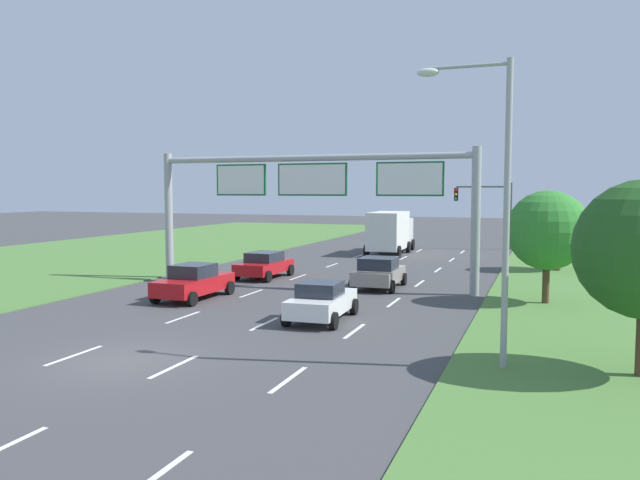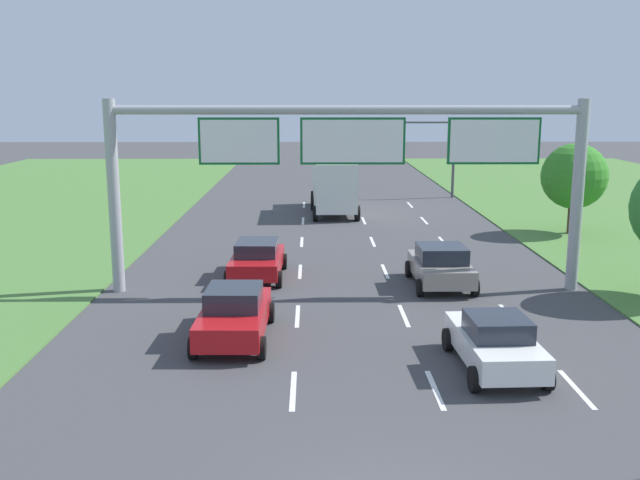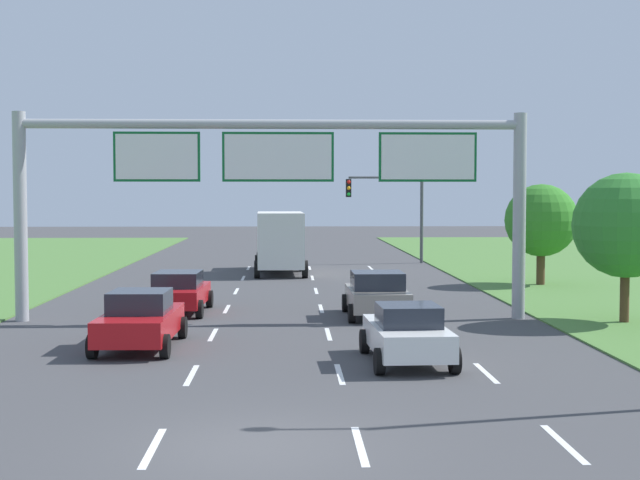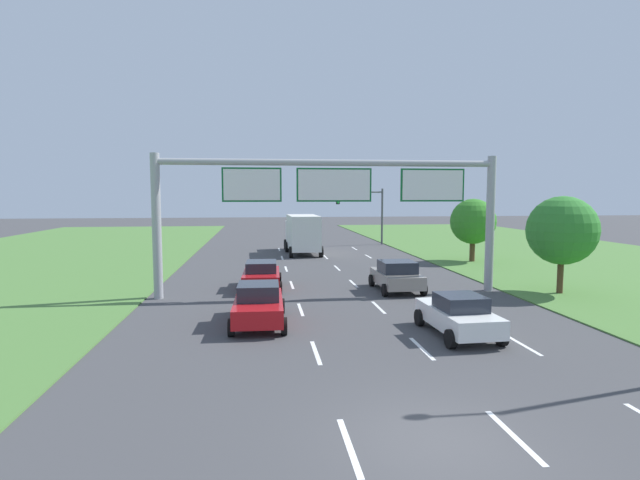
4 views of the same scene
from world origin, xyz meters
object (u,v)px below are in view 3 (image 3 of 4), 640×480
car_near_red (140,320)px  roadside_tree_far (541,221)px  car_far_ahead (178,292)px  sign_gantry (279,173)px  box_truck (280,240)px  car_mid_lane (407,334)px  car_lead_silver (377,294)px  roadside_tree_mid (626,226)px  traffic_light_mast (390,200)px

car_near_red → roadside_tree_far: roadside_tree_far is taller
car_far_ahead → sign_gantry: 5.90m
car_far_ahead → box_truck: bearing=79.1°
car_mid_lane → roadside_tree_far: 20.57m
box_truck → car_near_red: bearing=-100.6°
car_lead_silver → roadside_tree_far: (8.62, 10.13, 2.22)m
roadside_tree_mid → roadside_tree_far: 12.02m
sign_gantry → roadside_tree_far: size_ratio=3.66×
car_mid_lane → car_far_ahead: 11.97m
traffic_light_mast → car_lead_silver: bearing=-97.6°
car_lead_silver → roadside_tree_mid: 8.54m
car_lead_silver → box_truck: bearing=101.0°
car_far_ahead → car_lead_silver: bearing=-9.4°
sign_gantry → roadside_tree_mid: (11.34, -1.32, -1.73)m
roadside_tree_far → car_mid_lane: bearing=-115.2°
car_lead_silver → car_mid_lane: 8.37m
roadside_tree_mid → car_mid_lane: bearing=-141.1°
traffic_light_mast → roadside_tree_far: traffic_light_mast is taller
car_mid_lane → traffic_light_mast: 32.41m
car_near_red → roadside_tree_mid: 15.86m
car_mid_lane → box_truck: (-3.45, 25.50, 1.01)m
car_near_red → roadside_tree_mid: (15.14, 4.03, 2.44)m
car_near_red → traffic_light_mast: 31.54m
car_mid_lane → sign_gantry: sign_gantry is taller
car_near_red → roadside_tree_far: (15.79, 16.04, 2.23)m
box_truck → sign_gantry: sign_gantry is taller
sign_gantry → car_lead_silver: bearing=9.2°
car_near_red → car_lead_silver: bearing=40.7°
sign_gantry → roadside_tree_mid: bearing=-6.7°
sign_gantry → traffic_light_mast: sign_gantry is taller
sign_gantry → car_far_ahead: bearing=152.4°
car_far_ahead → roadside_tree_far: 18.08m
car_near_red → box_truck: box_truck is taller
car_mid_lane → box_truck: 25.75m
sign_gantry → roadside_tree_mid: size_ratio=3.47×
car_mid_lane → roadside_tree_mid: bearing=36.7°
car_lead_silver → car_far_ahead: size_ratio=0.96×
car_far_ahead → traffic_light_mast: size_ratio=0.74×
traffic_light_mast → roadside_tree_mid: (4.80, -25.60, -0.63)m
car_far_ahead → roadside_tree_mid: 15.55m
sign_gantry → roadside_tree_far: 16.18m
car_mid_lane → roadside_tree_mid: 10.63m
traffic_light_mast → sign_gantry: bearing=-105.1°
box_truck → traffic_light_mast: (6.69, 6.60, 2.11)m
roadside_tree_far → traffic_light_mast: bearing=111.8°
sign_gantry → traffic_light_mast: bearing=74.9°
car_lead_silver → car_far_ahead: (-7.04, 1.37, -0.04)m
box_truck → roadside_tree_far: (12.14, -7.00, 1.27)m
car_lead_silver → roadside_tree_far: size_ratio=0.84×
car_near_red → car_far_ahead: bearing=90.1°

